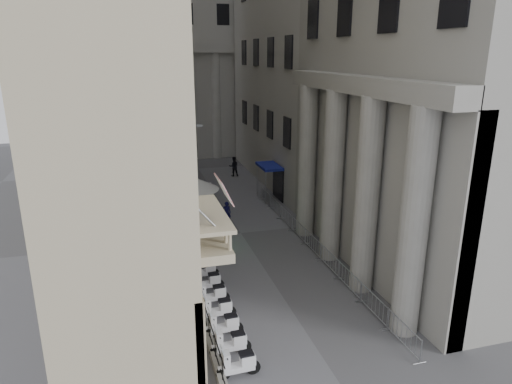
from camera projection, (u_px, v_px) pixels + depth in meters
far_building at (181, 26)px, 53.72m from camera, size 22.00×10.00×30.00m
iron_fence at (180, 247)px, 29.33m from camera, size 0.30×28.00×1.40m
blue_awning at (269, 199)px, 38.88m from camera, size 1.60×3.00×3.00m
flag at (228, 378)px, 17.43m from camera, size 1.00×1.40×8.20m
scooter_0 at (239, 376)px, 17.53m from camera, size 1.42×0.61×1.50m
scooter_1 at (231, 355)px, 18.78m from camera, size 1.42×0.61×1.50m
scooter_2 at (225, 336)px, 20.04m from camera, size 1.42×0.61×1.50m
scooter_3 at (219, 319)px, 21.29m from camera, size 1.42×0.61×1.50m
scooter_4 at (213, 305)px, 22.55m from camera, size 1.42×0.61×1.50m
scooter_5 at (208, 291)px, 23.80m from camera, size 1.42×0.61×1.50m
scooter_6 at (204, 279)px, 25.06m from camera, size 1.42×0.61×1.50m
scooter_7 at (200, 269)px, 26.31m from camera, size 1.42×0.61×1.50m
scooter_8 at (197, 259)px, 27.57m from camera, size 1.42×0.61×1.50m
scooter_9 at (194, 250)px, 28.82m from camera, size 1.42×0.61×1.50m
scooter_10 at (191, 242)px, 30.08m from camera, size 1.42×0.61×1.50m
scooter_11 at (188, 234)px, 31.33m from camera, size 1.42×0.61×1.50m
scooter_12 at (185, 227)px, 32.59m from camera, size 1.42×0.61×1.50m
scooter_13 at (183, 221)px, 33.84m from camera, size 1.42×0.61×1.50m
scooter_14 at (181, 215)px, 35.10m from camera, size 1.42×0.61×1.50m
barrier_0 at (403, 346)px, 19.36m from camera, size 0.60×2.40×1.10m
barrier_1 at (373, 315)px, 21.66m from camera, size 0.60×2.40×1.10m
barrier_2 at (349, 290)px, 23.96m from camera, size 0.60×2.40×1.10m
barrier_3 at (329, 269)px, 26.27m from camera, size 0.60×2.40×1.10m
barrier_4 at (312, 252)px, 28.57m from camera, size 0.60×2.40×1.10m
barrier_5 at (298, 237)px, 30.88m from camera, size 0.60×2.40×1.10m
barrier_6 at (286, 224)px, 33.18m from camera, size 0.60×2.40×1.10m
barrier_7 at (275, 213)px, 35.48m from camera, size 0.60×2.40×1.10m
barrier_8 at (266, 203)px, 37.79m from camera, size 0.60×2.40×1.10m
security_tent at (189, 183)px, 33.74m from camera, size 4.03×4.03×3.27m
street_lamp at (175, 167)px, 32.21m from camera, size 2.34×0.52×7.20m
info_kiosk at (210, 236)px, 28.98m from camera, size 0.31×0.78×1.61m
pedestrian_a at (227, 213)px, 32.96m from camera, size 0.69×0.50×1.73m
pedestrian_b at (234, 166)px, 46.00m from camera, size 1.00×0.79×1.98m
pedestrian_c at (183, 167)px, 46.06m from camera, size 1.06×0.86×1.88m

